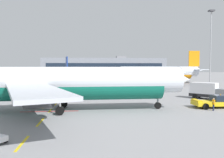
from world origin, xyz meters
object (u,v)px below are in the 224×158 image
at_px(pushback_tug, 215,102).
at_px(catering_truck, 208,91).
at_px(ground_power_truck, 2,87).
at_px(airliner_mid_left, 63,74).
at_px(airliner_foreground, 72,83).
at_px(airliner_far_center, 161,72).
at_px(ground_crew_worker, 214,103).
at_px(apron_light_mast_far, 211,39).

relative_size(pushback_tug, catering_truck, 0.90).
bearing_deg(catering_truck, ground_power_truck, 163.63).
bearing_deg(airliner_mid_left, ground_power_truck, -102.95).
bearing_deg(airliner_foreground, airliner_far_center, 60.55).
distance_m(pushback_tug, catering_truck, 9.76).
xyz_separation_m(pushback_tug, airliner_mid_left, (-29.07, 62.10, 2.28)).
bearing_deg(airliner_far_center, airliner_foreground, -119.45).
distance_m(pushback_tug, airliner_mid_left, 68.60).
distance_m(airliner_foreground, catering_truck, 26.88).
bearing_deg(airliner_foreground, ground_crew_worker, -5.74).
distance_m(pushback_tug, ground_power_truck, 43.98).
distance_m(airliner_mid_left, airliner_far_center, 38.91).
xyz_separation_m(airliner_far_center, catering_truck, (-5.10, -44.28, -2.38)).
relative_size(airliner_mid_left, ground_crew_worker, 15.68).
relative_size(airliner_mid_left, apron_light_mast_far, 1.08).
relative_size(airliner_foreground, airliner_mid_left, 1.25).
bearing_deg(ground_crew_worker, catering_truck, 65.13).
relative_size(catering_truck, ground_power_truck, 0.91).
bearing_deg(apron_light_mast_far, airliner_far_center, 147.00).
relative_size(ground_power_truck, apron_light_mast_far, 0.29).
height_order(pushback_tug, ground_crew_worker, pushback_tug).
distance_m(pushback_tug, apron_light_mast_far, 51.90).
height_order(airliner_mid_left, catering_truck, airliner_mid_left).
xyz_separation_m(catering_truck, ground_power_truck, (-42.14, 12.38, 0.00)).
bearing_deg(airliner_far_center, pushback_tug, -99.40).
bearing_deg(pushback_tug, apron_light_mast_far, 61.99).
relative_size(ground_crew_worker, apron_light_mast_far, 0.07).
bearing_deg(pushback_tug, airliner_foreground, -179.28).
bearing_deg(apron_light_mast_far, catering_truck, -119.36).
bearing_deg(airliner_far_center, ground_crew_worker, -100.53).
distance_m(airliner_mid_left, ground_crew_worker, 70.05).
height_order(airliner_mid_left, ground_power_truck, airliner_mid_left).
distance_m(airliner_mid_left, ground_power_truck, 41.81).
bearing_deg(ground_power_truck, airliner_mid_left, 77.05).
relative_size(airliner_foreground, catering_truck, 5.17).
distance_m(airliner_foreground, apron_light_mast_far, 63.97).
xyz_separation_m(ground_power_truck, ground_crew_worker, (36.92, -23.65, -0.63)).
bearing_deg(airliner_foreground, ground_power_truck, 128.17).
distance_m(airliner_foreground, airliner_far_center, 61.49).
height_order(ground_power_truck, ground_crew_worker, ground_power_truck).
xyz_separation_m(airliner_mid_left, catering_truck, (32.78, -53.10, -1.53)).
height_order(ground_power_truck, apron_light_mast_far, apron_light_mast_far).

